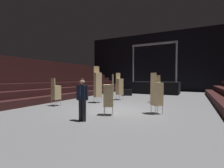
{
  "coord_description": "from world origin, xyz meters",
  "views": [
    {
      "loc": [
        3.84,
        -7.82,
        1.7
      ],
      "look_at": [
        -0.03,
        -0.21,
        1.4
      ],
      "focal_mm": 25.77,
      "sensor_mm": 36.0,
      "label": 1
    }
  ],
  "objects_px": {
    "chair_stack_mid_centre": "(157,93)",
    "chair_stack_rear_right": "(157,87)",
    "equipment_road_case": "(127,92)",
    "chair_stack_rear_left": "(56,92)",
    "chair_stack_front_right": "(119,86)",
    "chair_stack_mid_left": "(98,84)",
    "stage_riser": "(155,87)",
    "man_with_tie": "(82,97)",
    "chair_stack_front_left": "(109,95)",
    "chair_stack_mid_right": "(156,90)"
  },
  "relations": [
    {
      "from": "chair_stack_rear_left",
      "to": "stage_riser",
      "type": "bearing_deg",
      "value": 83.84
    },
    {
      "from": "chair_stack_mid_left",
      "to": "chair_stack_mid_right",
      "type": "height_order",
      "value": "chair_stack_mid_left"
    },
    {
      "from": "chair_stack_front_right",
      "to": "chair_stack_mid_left",
      "type": "height_order",
      "value": "chair_stack_mid_left"
    },
    {
      "from": "chair_stack_mid_centre",
      "to": "chair_stack_front_left",
      "type": "bearing_deg",
      "value": -102.17
    },
    {
      "from": "chair_stack_mid_left",
      "to": "equipment_road_case",
      "type": "relative_size",
      "value": 2.84
    },
    {
      "from": "chair_stack_front_right",
      "to": "chair_stack_rear_left",
      "type": "distance_m",
      "value": 4.94
    },
    {
      "from": "chair_stack_front_left",
      "to": "chair_stack_rear_right",
      "type": "bearing_deg",
      "value": -31.4
    },
    {
      "from": "chair_stack_front_left",
      "to": "chair_stack_front_right",
      "type": "relative_size",
      "value": 0.88
    },
    {
      "from": "chair_stack_front_right",
      "to": "equipment_road_case",
      "type": "height_order",
      "value": "chair_stack_front_right"
    },
    {
      "from": "stage_riser",
      "to": "man_with_tie",
      "type": "distance_m",
      "value": 13.29
    },
    {
      "from": "chair_stack_mid_left",
      "to": "chair_stack_rear_left",
      "type": "relative_size",
      "value": 1.5
    },
    {
      "from": "stage_riser",
      "to": "chair_stack_mid_centre",
      "type": "distance_m",
      "value": 10.84
    },
    {
      "from": "equipment_road_case",
      "to": "chair_stack_rear_left",
      "type": "bearing_deg",
      "value": -103.02
    },
    {
      "from": "man_with_tie",
      "to": "chair_stack_front_left",
      "type": "bearing_deg",
      "value": -105.82
    },
    {
      "from": "chair_stack_front_left",
      "to": "chair_stack_rear_right",
      "type": "xyz_separation_m",
      "value": [
        0.82,
        6.75,
        0.04
      ]
    },
    {
      "from": "stage_riser",
      "to": "chair_stack_front_left",
      "type": "height_order",
      "value": "stage_riser"
    },
    {
      "from": "chair_stack_front_right",
      "to": "chair_stack_front_left",
      "type": "bearing_deg",
      "value": 47.04
    },
    {
      "from": "chair_stack_mid_centre",
      "to": "equipment_road_case",
      "type": "relative_size",
      "value": 2.18
    },
    {
      "from": "chair_stack_mid_centre",
      "to": "chair_stack_rear_right",
      "type": "height_order",
      "value": "same"
    },
    {
      "from": "stage_riser",
      "to": "chair_stack_rear_left",
      "type": "height_order",
      "value": "stage_riser"
    },
    {
      "from": "chair_stack_front_right",
      "to": "chair_stack_mid_left",
      "type": "relative_size",
      "value": 0.83
    },
    {
      "from": "chair_stack_front_left",
      "to": "chair_stack_front_right",
      "type": "height_order",
      "value": "chair_stack_front_right"
    },
    {
      "from": "chair_stack_front_right",
      "to": "chair_stack_rear_left",
      "type": "height_order",
      "value": "chair_stack_front_right"
    },
    {
      "from": "chair_stack_rear_left",
      "to": "chair_stack_mid_left",
      "type": "bearing_deg",
      "value": 66.38
    },
    {
      "from": "man_with_tie",
      "to": "chair_stack_mid_centre",
      "type": "bearing_deg",
      "value": -129.45
    },
    {
      "from": "stage_riser",
      "to": "chair_stack_rear_left",
      "type": "relative_size",
      "value": 3.18
    },
    {
      "from": "chair_stack_rear_left",
      "to": "equipment_road_case",
      "type": "relative_size",
      "value": 1.9
    },
    {
      "from": "chair_stack_rear_left",
      "to": "chair_stack_rear_right",
      "type": "bearing_deg",
      "value": 63.07
    },
    {
      "from": "chair_stack_front_right",
      "to": "chair_stack_rear_right",
      "type": "xyz_separation_m",
      "value": [
        2.58,
        1.67,
        -0.08
      ]
    },
    {
      "from": "chair_stack_rear_left",
      "to": "chair_stack_rear_right",
      "type": "height_order",
      "value": "chair_stack_rear_right"
    },
    {
      "from": "stage_riser",
      "to": "chair_stack_front_right",
      "type": "height_order",
      "value": "stage_riser"
    },
    {
      "from": "chair_stack_rear_right",
      "to": "man_with_tie",
      "type": "bearing_deg",
      "value": 88.38
    },
    {
      "from": "chair_stack_rear_left",
      "to": "chair_stack_rear_right",
      "type": "xyz_separation_m",
      "value": [
        4.93,
        6.01,
        0.13
      ]
    },
    {
      "from": "stage_riser",
      "to": "chair_stack_mid_left",
      "type": "distance_m",
      "value": 9.17
    },
    {
      "from": "stage_riser",
      "to": "man_with_tie",
      "type": "xyz_separation_m",
      "value": [
        -0.08,
        -13.29,
        0.23
      ]
    },
    {
      "from": "chair_stack_mid_left",
      "to": "chair_stack_rear_left",
      "type": "bearing_deg",
      "value": -2.78
    },
    {
      "from": "chair_stack_mid_left",
      "to": "stage_riser",
      "type": "bearing_deg",
      "value": -160.1
    },
    {
      "from": "chair_stack_front_right",
      "to": "chair_stack_rear_right",
      "type": "height_order",
      "value": "chair_stack_front_right"
    },
    {
      "from": "chair_stack_mid_right",
      "to": "chair_stack_rear_left",
      "type": "height_order",
      "value": "same"
    },
    {
      "from": "chair_stack_front_right",
      "to": "chair_stack_mid_centre",
      "type": "height_order",
      "value": "chair_stack_front_right"
    },
    {
      "from": "chair_stack_mid_left",
      "to": "chair_stack_mid_right",
      "type": "relative_size",
      "value": 1.5
    },
    {
      "from": "man_with_tie",
      "to": "equipment_road_case",
      "type": "bearing_deg",
      "value": -77.15
    },
    {
      "from": "chair_stack_front_left",
      "to": "equipment_road_case",
      "type": "xyz_separation_m",
      "value": [
        -2.36,
        8.31,
        -0.63
      ]
    },
    {
      "from": "stage_riser",
      "to": "chair_stack_front_right",
      "type": "relative_size",
      "value": 2.55
    },
    {
      "from": "chair_stack_front_right",
      "to": "chair_stack_mid_centre",
      "type": "bearing_deg",
      "value": 72.01
    },
    {
      "from": "stage_riser",
      "to": "chair_stack_mid_left",
      "type": "height_order",
      "value": "stage_riser"
    },
    {
      "from": "chair_stack_front_right",
      "to": "chair_stack_rear_right",
      "type": "relative_size",
      "value": 1.09
    },
    {
      "from": "chair_stack_front_left",
      "to": "chair_stack_front_right",
      "type": "xyz_separation_m",
      "value": [
        -1.76,
        5.08,
        0.13
      ]
    },
    {
      "from": "chair_stack_front_left",
      "to": "chair_stack_mid_centre",
      "type": "relative_size",
      "value": 0.96
    },
    {
      "from": "chair_stack_front_left",
      "to": "chair_stack_rear_left",
      "type": "bearing_deg",
      "value": 55.21
    }
  ]
}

